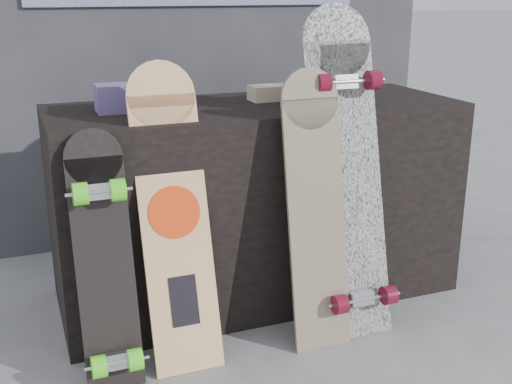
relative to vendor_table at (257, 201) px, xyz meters
name	(u,v)px	position (x,y,z in m)	size (l,w,h in m)	color
ground	(307,349)	(0.00, -0.50, -0.40)	(60.00, 60.00, 0.00)	slate
vendor_table	(257,201)	(0.00, 0.00, 0.00)	(1.60, 0.60, 0.80)	black
booth	(194,15)	(0.00, 0.85, 0.70)	(2.40, 0.22, 2.20)	#333439
merch_box_purple	(121,98)	(-0.52, 0.03, 0.45)	(0.18, 0.12, 0.10)	#40356D
merch_box_small	(321,86)	(0.26, -0.03, 0.46)	(0.14, 0.14, 0.12)	#40356D
merch_box_flat	(277,92)	(0.11, 0.06, 0.43)	(0.22, 0.10, 0.06)	#D1B78C
longboard_geisha	(173,208)	(-0.43, -0.33, 0.13)	(0.23, 0.32, 1.01)	beige
longboard_celtic	(316,202)	(0.06, -0.41, 0.12)	(0.21, 0.20, 0.98)	beige
longboard_cascadia	(347,166)	(0.22, -0.35, 0.22)	(0.27, 0.36, 1.19)	white
skateboard_dark	(105,261)	(-0.67, -0.42, 0.02)	(0.18, 0.26, 0.82)	black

